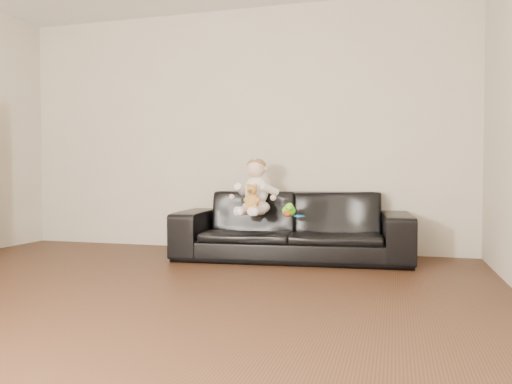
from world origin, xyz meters
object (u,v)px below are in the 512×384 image
(teddy_bear, at_px, (252,197))
(baby, at_px, (256,190))
(toy_blue_disc, at_px, (299,216))
(sofa, at_px, (292,225))
(toy_rattle, at_px, (288,213))
(toy_green, at_px, (289,211))

(teddy_bear, bearing_deg, baby, 115.35)
(teddy_bear, distance_m, toy_blue_disc, 0.47)
(sofa, bearing_deg, toy_rattle, -91.93)
(teddy_bear, relative_size, toy_rattle, 3.13)
(sofa, relative_size, toy_rattle, 29.74)
(sofa, xyz_separation_m, toy_rattle, (0.01, -0.26, 0.14))
(baby, distance_m, toy_green, 0.40)
(sofa, distance_m, toy_blue_disc, 0.24)
(toy_green, xyz_separation_m, toy_rattle, (-0.00, -0.05, -0.02))
(baby, height_order, teddy_bear, baby)
(teddy_bear, relative_size, toy_blue_disc, 2.26)
(sofa, bearing_deg, toy_green, -90.83)
(baby, xyz_separation_m, teddy_bear, (0.01, -0.16, -0.06))
(teddy_bear, relative_size, toy_green, 1.54)
(teddy_bear, bearing_deg, toy_blue_disc, 34.74)
(toy_rattle, bearing_deg, teddy_bear, -175.71)
(baby, distance_m, toy_blue_disc, 0.50)
(sofa, relative_size, toy_green, 14.64)
(sofa, relative_size, baby, 4.10)
(baby, relative_size, toy_green, 3.57)
(sofa, height_order, baby, baby)
(teddy_bear, xyz_separation_m, toy_rattle, (0.33, 0.02, -0.14))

